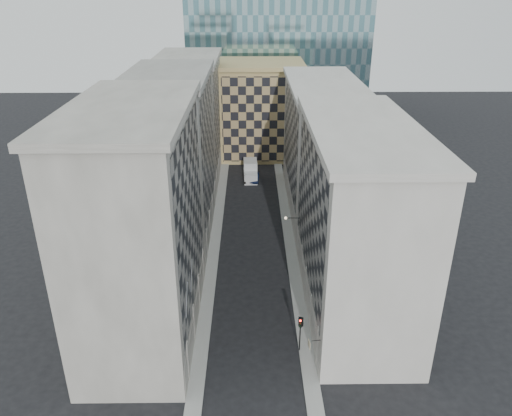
{
  "coord_description": "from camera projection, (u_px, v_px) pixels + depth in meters",
  "views": [
    {
      "loc": [
        -0.22,
        -32.46,
        33.75
      ],
      "look_at": [
        0.35,
        15.21,
        11.68
      ],
      "focal_mm": 35.0,
      "sensor_mm": 36.0,
      "label": 1
    }
  ],
  "objects": [
    {
      "name": "ground",
      "position": [
        254.0,
        402.0,
        43.63
      ],
      "size": [
        260.0,
        260.0,
        0.0
      ],
      "primitive_type": "plane",
      "color": "black",
      "rests_on": "ground"
    },
    {
      "name": "sidewalk_east",
      "position": [
        289.0,
        238.0,
        70.88
      ],
      "size": [
        1.5,
        100.0,
        0.15
      ],
      "primitive_type": "cube",
      "color": "#959690",
      "rests_on": "ground"
    },
    {
      "name": "bldg_left_c",
      "position": [
        190.0,
        119.0,
        88.87
      ],
      "size": [
        10.8,
        22.8,
        21.7
      ],
      "color": "gray",
      "rests_on": "ground"
    },
    {
      "name": "church_tower",
      "position": [
        251.0,
        13.0,
        106.72
      ],
      "size": [
        7.2,
        7.2,
        51.5
      ],
      "color": "#2D2923",
      "rests_on": "ground"
    },
    {
      "name": "flagpoles_left",
      "position": [
        189.0,
        287.0,
        45.65
      ],
      "size": [
        0.1,
        6.33,
        2.33
      ],
      "color": "gray",
      "rests_on": "ground"
    },
    {
      "name": "dark_car",
      "position": [
        255.0,
        177.0,
        90.82
      ],
      "size": [
        1.86,
        4.7,
        1.52
      ],
      "primitive_type": "imported",
      "rotation": [
        0.0,
        0.0,
        -0.05
      ],
      "color": "#0E1734",
      "rests_on": "ground"
    },
    {
      "name": "bldg_right_b",
      "position": [
        321.0,
        146.0,
        77.73
      ],
      "size": [
        10.8,
        28.8,
        19.7
      ],
      "color": "#B2ADA3",
      "rests_on": "ground"
    },
    {
      "name": "traffic_light",
      "position": [
        300.0,
        327.0,
        48.36
      ],
      "size": [
        0.48,
        0.46,
        3.88
      ],
      "rotation": [
        0.0,
        0.0,
        -0.28
      ],
      "color": "black",
      "rests_on": "sidewalk_east"
    },
    {
      "name": "bldg_left_a",
      "position": [
        141.0,
        225.0,
        48.53
      ],
      "size": [
        10.8,
        22.8,
        23.7
      ],
      "color": "gray",
      "rests_on": "ground"
    },
    {
      "name": "sidewalk_west",
      "position": [
        215.0,
        239.0,
        70.77
      ],
      "size": [
        1.5,
        100.0,
        0.15
      ],
      "primitive_type": "cube",
      "color": "#959690",
      "rests_on": "ground"
    },
    {
      "name": "box_truck",
      "position": [
        250.0,
        171.0,
        91.47
      ],
      "size": [
        2.58,
        6.06,
        3.29
      ],
      "rotation": [
        0.0,
        0.0,
        0.02
      ],
      "color": "silver",
      "rests_on": "ground"
    },
    {
      "name": "bldg_right_a",
      "position": [
        355.0,
        220.0,
        53.03
      ],
      "size": [
        10.8,
        26.8,
        20.7
      ],
      "color": "#B2ADA3",
      "rests_on": "ground"
    },
    {
      "name": "bldg_left_b",
      "position": [
        173.0,
        157.0,
        68.7
      ],
      "size": [
        10.8,
        22.8,
        22.7
      ],
      "color": "gray",
      "rests_on": "ground"
    },
    {
      "name": "tan_block",
      "position": [
        261.0,
        109.0,
        101.3
      ],
      "size": [
        16.8,
        14.8,
        18.8
      ],
      "color": "tan",
      "rests_on": "ground"
    },
    {
      "name": "bracket_lamp",
      "position": [
        287.0,
        218.0,
        62.85
      ],
      "size": [
        1.98,
        0.36,
        0.36
      ],
      "color": "black",
      "rests_on": "ground"
    },
    {
      "name": "shop_sign",
      "position": [
        310.0,
        344.0,
        44.8
      ],
      "size": [
        1.09,
        0.71,
        0.78
      ],
      "rotation": [
        0.0,
        0.0,
        0.13
      ],
      "color": "black",
      "rests_on": "ground"
    }
  ]
}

